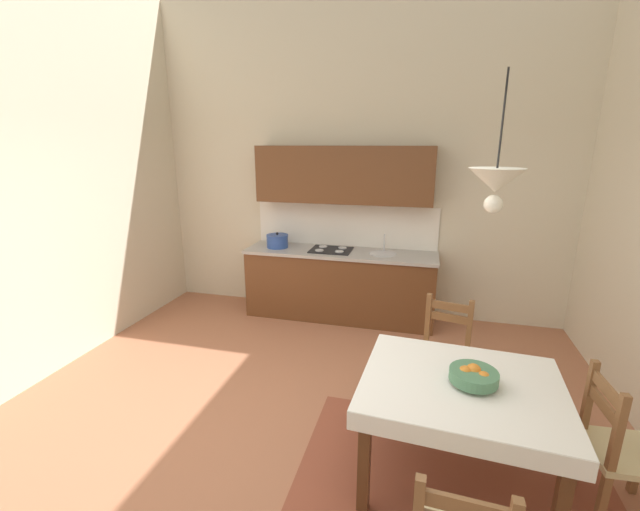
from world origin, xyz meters
TOP-DOWN VIEW (x-y plane):
  - ground_plane at (0.00, 0.00)m, footprint 5.87×6.04m
  - wall_back at (0.00, 2.78)m, footprint 5.87×0.12m
  - area_rug at (1.18, -0.18)m, footprint 2.10×1.60m
  - kitchen_cabinetry at (-0.15, 2.45)m, footprint 2.44×0.63m
  - dining_table at (1.18, -0.08)m, footprint 1.31×1.11m
  - dining_chair_window_side at (2.11, -0.09)m, footprint 0.45×0.45m
  - dining_chair_kitchen_side at (1.11, 0.85)m, footprint 0.50×0.50m
  - fruit_bowl at (1.24, -0.09)m, footprint 0.30×0.30m
  - pendant_lamp at (1.27, 0.06)m, footprint 0.32×0.32m

SIDE VIEW (x-z plane):
  - ground_plane at x=0.00m, z-range -0.10..0.00m
  - area_rug at x=1.18m, z-range 0.00..0.01m
  - dining_chair_window_side at x=2.11m, z-range -0.02..0.91m
  - dining_chair_kitchen_side at x=1.11m, z-range -0.02..0.91m
  - dining_table at x=1.18m, z-range 0.25..1.00m
  - fruit_bowl at x=1.24m, z-range 0.75..0.87m
  - kitchen_cabinetry at x=-0.15m, z-range -0.24..1.96m
  - pendant_lamp at x=1.27m, z-range 1.61..2.41m
  - wall_back at x=0.00m, z-range 0.00..4.03m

